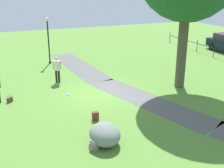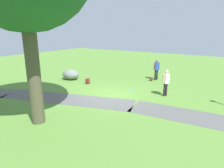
% 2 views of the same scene
% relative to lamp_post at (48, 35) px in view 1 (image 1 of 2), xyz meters
% --- Properties ---
extents(ground_plane, '(48.00, 48.00, 0.00)m').
position_rel_lamp_post_xyz_m(ground_plane, '(7.60, 1.43, -2.15)').
color(ground_plane, '#558334').
extents(footpath_segment_near, '(8.13, 2.50, 0.01)m').
position_rel_lamp_post_xyz_m(footpath_segment_near, '(1.58, 1.75, -2.14)').
color(footpath_segment_near, '#565555').
rests_on(footpath_segment_near, ground).
extents(footpath_segment_mid, '(8.17, 4.12, 0.01)m').
position_rel_lamp_post_xyz_m(footpath_segment_mid, '(9.38, 3.32, -2.14)').
color(footpath_segment_mid, '#565555').
rests_on(footpath_segment_mid, ground).
extents(lamp_post, '(0.28, 0.28, 3.47)m').
position_rel_lamp_post_xyz_m(lamp_post, '(0.00, 0.00, 0.00)').
color(lamp_post, black).
rests_on(lamp_post, ground).
extents(lawn_boulder, '(1.53, 1.30, 0.82)m').
position_rel_lamp_post_xyz_m(lawn_boulder, '(12.56, -0.30, -1.74)').
color(lawn_boulder, slate).
rests_on(lawn_boulder, ground).
extents(man_near_boulder, '(0.36, 0.49, 1.63)m').
position_rel_lamp_post_xyz_m(man_near_boulder, '(4.70, -0.42, -1.21)').
color(man_near_boulder, black).
rests_on(man_near_boulder, ground).
extents(handbag_on_grass, '(0.38, 0.38, 0.31)m').
position_rel_lamp_post_xyz_m(handbag_on_grass, '(6.82, -3.41, -2.01)').
color(handbag_on_grass, brown).
rests_on(handbag_on_grass, ground).
extents(backpack_by_boulder, '(0.34, 0.34, 0.40)m').
position_rel_lamp_post_xyz_m(backpack_by_boulder, '(12.81, -0.82, -1.96)').
color(backpack_by_boulder, gray).
rests_on(backpack_by_boulder, ground).
extents(spare_backpack_on_lawn, '(0.27, 0.29, 0.40)m').
position_rel_lamp_post_xyz_m(spare_backpack_on_lawn, '(10.48, 0.03, -1.96)').
color(spare_backpack_on_lawn, maroon).
rests_on(spare_backpack_on_lawn, ground).
extents(frisbee_on_grass, '(0.24, 0.24, 0.02)m').
position_rel_lamp_post_xyz_m(frisbee_on_grass, '(6.99, -0.35, -2.14)').
color(frisbee_on_grass, '#3B98CA').
rests_on(frisbee_on_grass, ground).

